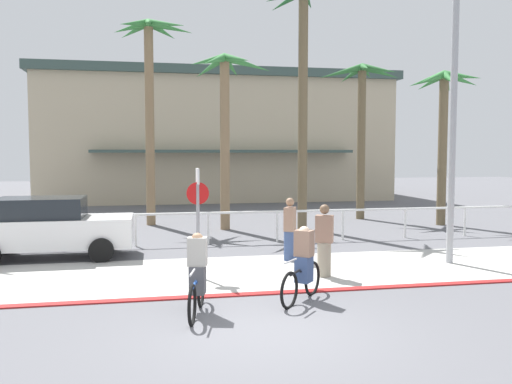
% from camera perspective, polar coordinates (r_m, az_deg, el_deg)
% --- Properties ---
extents(ground_plane, '(80.00, 80.00, 0.00)m').
position_cam_1_polar(ground_plane, '(18.82, -5.56, -4.76)').
color(ground_plane, '#5B5B60').
extents(sidewalk_strip, '(44.00, 4.00, 0.02)m').
position_cam_1_polar(sidewalk_strip, '(13.16, -3.07, -8.59)').
color(sidewalk_strip, beige).
rests_on(sidewalk_strip, ground).
extents(curb_paint, '(44.00, 0.24, 0.03)m').
position_cam_1_polar(curb_paint, '(11.24, -1.61, -10.79)').
color(curb_paint, maroon).
rests_on(curb_paint, ground).
extents(building_backdrop, '(21.52, 12.26, 7.82)m').
position_cam_1_polar(building_backdrop, '(36.18, -4.55, 5.76)').
color(building_backdrop, '#BCAD8E').
rests_on(building_backdrop, ground).
extents(rail_fence, '(22.70, 0.08, 1.04)m').
position_cam_1_polar(rail_fence, '(17.23, -5.09, -2.78)').
color(rail_fence, white).
rests_on(rail_fence, ground).
extents(stop_sign_bike_lane, '(0.52, 0.56, 2.56)m').
position_cam_1_polar(stop_sign_bike_lane, '(12.54, -6.18, -1.52)').
color(stop_sign_bike_lane, gray).
rests_on(stop_sign_bike_lane, ground).
extents(streetlight_curb, '(0.24, 2.54, 7.50)m').
position_cam_1_polar(streetlight_curb, '(14.80, 20.65, 9.18)').
color(streetlight_curb, '#9EA0A5').
rests_on(streetlight_curb, ground).
extents(palm_tree_3, '(3.18, 2.78, 8.20)m').
position_cam_1_polar(palm_tree_3, '(22.30, -11.13, 12.41)').
color(palm_tree_3, '#846B4C').
rests_on(palm_tree_3, ground).
extents(palm_tree_4, '(3.09, 3.45, 6.62)m').
position_cam_1_polar(palm_tree_4, '(20.49, -3.33, 9.65)').
color(palm_tree_4, '#846B4C').
rests_on(palm_tree_4, ground).
extents(palm_tree_5, '(2.91, 3.30, 9.10)m').
position_cam_1_polar(palm_tree_5, '(20.88, 5.00, 13.80)').
color(palm_tree_5, brown).
rests_on(palm_tree_5, ground).
extents(palm_tree_6, '(3.51, 3.13, 6.79)m').
position_cam_1_polar(palm_tree_6, '(24.24, 11.10, 9.28)').
color(palm_tree_6, brown).
rests_on(palm_tree_6, ground).
extents(palm_tree_7, '(3.03, 2.89, 6.18)m').
position_cam_1_polar(palm_tree_7, '(23.00, 19.20, 8.24)').
color(palm_tree_7, brown).
rests_on(palm_tree_7, ground).
extents(car_white_1, '(4.40, 2.02, 1.69)m').
position_cam_1_polar(car_white_1, '(15.94, -21.08, -3.48)').
color(car_white_1, white).
rests_on(car_white_1, ground).
extents(cyclist_black_0, '(1.22, 1.43, 1.50)m').
position_cam_1_polar(cyclist_black_0, '(10.78, 4.99, -7.74)').
color(cyclist_black_0, black).
rests_on(cyclist_black_0, ground).
extents(cyclist_blue_1, '(0.47, 1.79, 1.50)m').
position_cam_1_polar(cyclist_blue_1, '(9.93, -6.25, -8.79)').
color(cyclist_blue_1, black).
rests_on(cyclist_blue_1, ground).
extents(pedestrian_0, '(0.43, 0.47, 1.71)m').
position_cam_1_polar(pedestrian_0, '(14.52, 3.60, -4.24)').
color(pedestrian_0, '#384C7A').
rests_on(pedestrian_0, ground).
extents(pedestrian_1, '(0.47, 0.43, 1.72)m').
position_cam_1_polar(pedestrian_1, '(12.75, 7.23, -5.44)').
color(pedestrian_1, gray).
rests_on(pedestrian_1, ground).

